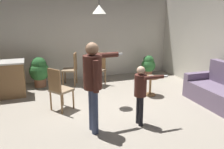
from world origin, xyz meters
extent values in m
plane|color=#9E9384|center=(0.00, 0.00, 0.00)|extent=(7.68, 7.68, 0.00)
cube|color=silver|center=(0.00, 3.20, 1.35)|extent=(6.40, 0.10, 2.70)
cube|color=slate|center=(2.54, -0.40, 0.23)|extent=(0.90, 1.47, 0.45)
cube|color=slate|center=(2.57, 0.41, 0.32)|extent=(0.86, 0.21, 0.63)
cylinder|color=olive|center=(2.89, 0.39, 0.03)|extent=(0.05, 0.05, 0.06)
cylinder|color=olive|center=(2.25, 0.41, 0.03)|extent=(0.05, 0.05, 0.06)
cube|color=olive|center=(-2.45, 2.05, 0.45)|extent=(1.20, 0.60, 0.91)
cylinder|color=olive|center=(1.33, 0.82, 0.51)|extent=(0.44, 0.44, 0.03)
cylinder|color=olive|center=(1.33, 0.82, 0.24)|extent=(0.06, 0.06, 0.49)
cylinder|color=olive|center=(1.33, 0.82, 0.01)|extent=(0.31, 0.31, 0.03)
cylinder|color=#384260|center=(-0.65, -0.49, 0.43)|extent=(0.12, 0.12, 0.85)
cylinder|color=#384260|center=(-0.64, -0.66, 0.43)|extent=(0.12, 0.12, 0.85)
cylinder|color=#4C261E|center=(-0.64, -0.57, 1.15)|extent=(0.34, 0.34, 0.60)
sphere|color=#9E7556|center=(-0.64, -0.57, 1.57)|extent=(0.23, 0.23, 0.23)
cylinder|color=#4C261E|center=(-0.37, -0.37, 1.41)|extent=(0.57, 0.12, 0.10)
cube|color=white|center=(-0.05, -0.36, 1.41)|extent=(0.13, 0.04, 0.04)
cylinder|color=#4C261E|center=(-0.64, -0.77, 1.12)|extent=(0.10, 0.10, 0.57)
cylinder|color=black|center=(0.29, -0.55, 0.30)|extent=(0.09, 0.09, 0.61)
cylinder|color=black|center=(0.29, -0.68, 0.30)|extent=(0.09, 0.09, 0.61)
cylinder|color=#4C261E|center=(0.29, -0.62, 0.82)|extent=(0.24, 0.24, 0.43)
sphere|color=#D8AD8C|center=(0.29, -0.62, 1.12)|extent=(0.16, 0.16, 0.16)
cylinder|color=#4C261E|center=(0.30, -0.48, 0.80)|extent=(0.07, 0.07, 0.40)
cylinder|color=#4C261E|center=(0.49, -0.76, 1.00)|extent=(0.41, 0.08, 0.07)
cube|color=white|center=(0.72, -0.77, 1.00)|extent=(0.13, 0.04, 0.04)
cylinder|color=olive|center=(-0.45, 2.27, 0.23)|extent=(0.04, 0.04, 0.45)
cylinder|color=olive|center=(-0.33, 2.61, 0.23)|extent=(0.04, 0.04, 0.45)
cylinder|color=olive|center=(-0.79, 2.40, 0.23)|extent=(0.04, 0.04, 0.45)
cylinder|color=olive|center=(-0.67, 2.73, 0.23)|extent=(0.04, 0.04, 0.45)
cube|color=#997F60|center=(-0.56, 2.50, 0.47)|extent=(0.54, 0.54, 0.05)
cube|color=olive|center=(-0.38, 2.44, 0.75)|extent=(0.17, 0.37, 0.50)
cylinder|color=olive|center=(-1.30, 0.70, 0.23)|extent=(0.04, 0.04, 0.45)
cylinder|color=olive|center=(-1.10, 0.41, 0.23)|extent=(0.04, 0.04, 0.45)
cylinder|color=olive|center=(-1.01, 0.91, 0.23)|extent=(0.04, 0.04, 0.45)
cylinder|color=olive|center=(-0.80, 0.61, 0.23)|extent=(0.04, 0.04, 0.45)
cube|color=#997F60|center=(-1.05, 0.66, 0.47)|extent=(0.58, 0.58, 0.05)
cube|color=olive|center=(-1.21, 0.55, 0.75)|extent=(0.25, 0.33, 0.50)
cylinder|color=olive|center=(0.48, 2.16, 0.23)|extent=(0.04, 0.04, 0.45)
cylinder|color=olive|center=(0.23, 2.42, 0.23)|extent=(0.04, 0.04, 0.45)
cylinder|color=olive|center=(0.22, 1.91, 0.23)|extent=(0.04, 0.04, 0.45)
cylinder|color=olive|center=(-0.03, 2.17, 0.23)|extent=(0.04, 0.04, 0.45)
cube|color=#7F664C|center=(0.23, 2.17, 0.47)|extent=(0.59, 0.59, 0.05)
cube|color=olive|center=(0.37, 2.30, 0.75)|extent=(0.29, 0.30, 0.50)
cylinder|color=brown|center=(2.21, 2.56, 0.11)|extent=(0.28, 0.28, 0.22)
sphere|color=#2D6B33|center=(2.21, 2.56, 0.39)|extent=(0.49, 0.49, 0.49)
sphere|color=#2D6B33|center=(2.21, 2.56, 0.56)|extent=(0.37, 0.37, 0.37)
cylinder|color=brown|center=(-1.44, 2.63, 0.14)|extent=(0.35, 0.35, 0.27)
sphere|color=#2D6B33|center=(-1.44, 2.63, 0.48)|extent=(0.59, 0.59, 0.59)
sphere|color=#2D6B33|center=(-1.44, 2.63, 0.69)|extent=(0.44, 0.44, 0.44)
cube|color=white|center=(1.35, 0.84, 0.54)|extent=(0.13, 0.08, 0.04)
cone|color=silver|center=(-0.09, 0.81, 2.25)|extent=(0.32, 0.32, 0.20)
camera|label=1|loc=(-1.66, -4.41, 2.17)|focal=37.01mm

